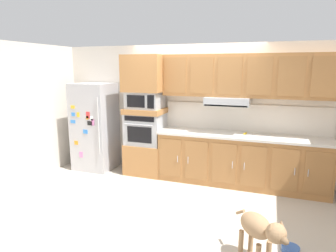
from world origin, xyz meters
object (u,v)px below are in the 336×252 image
object	(u,v)px
built_in_oven	(146,129)
dog	(260,229)
dog_food_bowl	(291,249)
refrigerator	(95,126)
screwdriver	(246,133)
microwave	(145,100)

from	to	relation	value
built_in_oven	dog	distance (m)	3.17
built_in_oven	dog_food_bowl	distance (m)	3.28
refrigerator	screwdriver	bearing A→B (deg)	2.31
refrigerator	dog	size ratio (longest dim) A/B	2.86
screwdriver	dog_food_bowl	bearing A→B (deg)	-69.35
screwdriver	dog	distance (m)	2.32
microwave	built_in_oven	bearing A→B (deg)	179.23
screwdriver	dog	xyz separation A→B (m)	(0.36, -2.23, -0.51)
refrigerator	dog	world-z (taller)	refrigerator
microwave	dog	world-z (taller)	microwave
built_in_oven	dog	bearing A→B (deg)	-44.07
dog_food_bowl	refrigerator	bearing A→B (deg)	154.79
microwave	dog_food_bowl	bearing A→B (deg)	-34.92
built_in_oven	dog	world-z (taller)	built_in_oven
screwdriver	dog	bearing A→B (deg)	-80.84
microwave	dog_food_bowl	distance (m)	3.47
built_in_oven	dog_food_bowl	world-z (taller)	built_in_oven
refrigerator	microwave	xyz separation A→B (m)	(1.11, 0.07, 0.58)
refrigerator	dog_food_bowl	size ratio (longest dim) A/B	8.80
screwdriver	dog_food_bowl	xyz separation A→B (m)	(0.70, -1.87, -0.90)
screwdriver	dog	size ratio (longest dim) A/B	0.25
dog	dog_food_bowl	size ratio (longest dim) A/B	3.08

